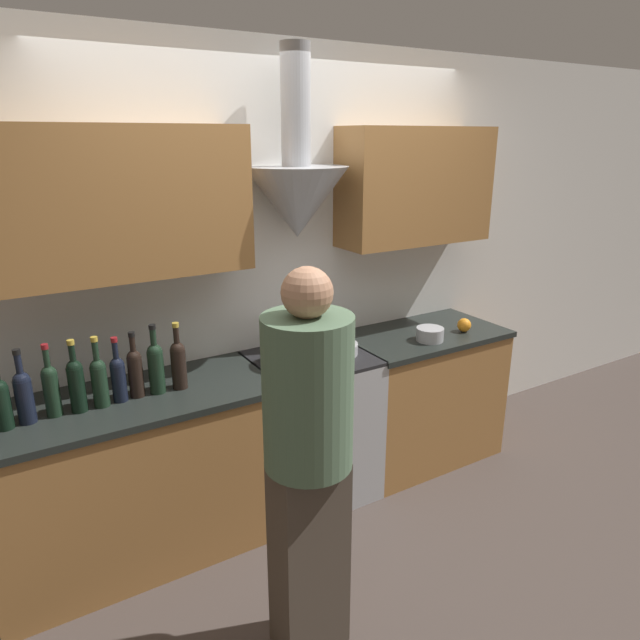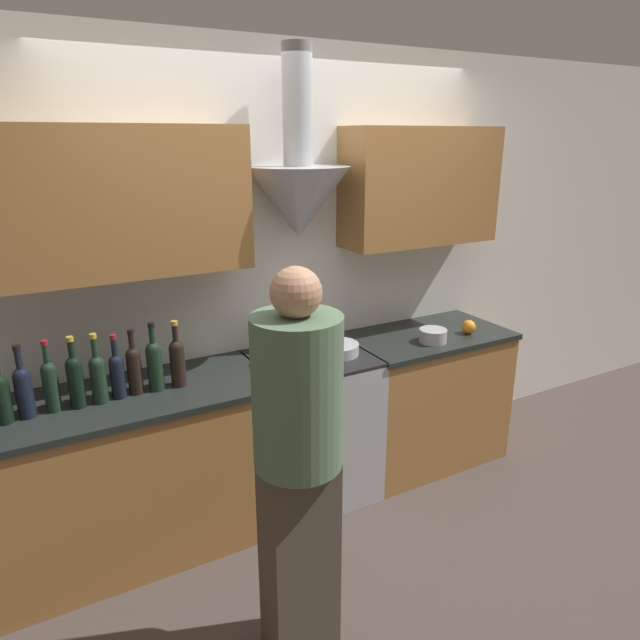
% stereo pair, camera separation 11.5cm
% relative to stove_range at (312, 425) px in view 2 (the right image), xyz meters
% --- Properties ---
extents(ground_plane, '(12.00, 12.00, 0.00)m').
position_rel_stove_range_xyz_m(ground_plane, '(0.00, -0.34, -0.45)').
color(ground_plane, '#423833').
extents(wall_back, '(8.40, 0.57, 2.60)m').
position_rel_stove_range_xyz_m(wall_back, '(-0.06, 0.27, 1.02)').
color(wall_back, white).
rests_on(wall_back, ground_plane).
extents(counter_left, '(1.41, 0.62, 0.89)m').
position_rel_stove_range_xyz_m(counter_left, '(-1.03, -0.00, -0.00)').
color(counter_left, '#9E6B38').
rests_on(counter_left, ground_plane).
extents(counter_right, '(1.04, 0.62, 0.89)m').
position_rel_stove_range_xyz_m(counter_right, '(0.84, -0.00, -0.00)').
color(counter_right, '#9E6B38').
rests_on(counter_right, ground_plane).
extents(stove_range, '(0.67, 0.60, 0.89)m').
position_rel_stove_range_xyz_m(stove_range, '(0.00, 0.00, 0.00)').
color(stove_range, '#A8AAAF').
rests_on(stove_range, ground_plane).
extents(wine_bottle_1, '(0.08, 0.08, 0.33)m').
position_rel_stove_range_xyz_m(wine_bottle_1, '(-1.56, -0.04, 0.57)').
color(wine_bottle_1, black).
rests_on(wine_bottle_1, counter_left).
extents(wine_bottle_2, '(0.08, 0.08, 0.34)m').
position_rel_stove_range_xyz_m(wine_bottle_2, '(-1.47, -0.03, 0.58)').
color(wine_bottle_2, black).
rests_on(wine_bottle_2, counter_left).
extents(wine_bottle_3, '(0.07, 0.07, 0.34)m').
position_rel_stove_range_xyz_m(wine_bottle_3, '(-1.35, -0.02, 0.58)').
color(wine_bottle_3, black).
rests_on(wine_bottle_3, counter_left).
extents(wine_bottle_4, '(0.07, 0.07, 0.35)m').
position_rel_stove_range_xyz_m(wine_bottle_4, '(-1.25, -0.03, 0.58)').
color(wine_bottle_4, black).
rests_on(wine_bottle_4, counter_left).
extents(wine_bottle_5, '(0.07, 0.07, 0.34)m').
position_rel_stove_range_xyz_m(wine_bottle_5, '(-1.15, -0.03, 0.57)').
color(wine_bottle_5, black).
rests_on(wine_bottle_5, counter_left).
extents(wine_bottle_6, '(0.07, 0.07, 0.32)m').
position_rel_stove_range_xyz_m(wine_bottle_6, '(-1.06, -0.02, 0.57)').
color(wine_bottle_6, black).
rests_on(wine_bottle_6, counter_left).
extents(wine_bottle_7, '(0.07, 0.07, 0.33)m').
position_rel_stove_range_xyz_m(wine_bottle_7, '(-0.98, -0.01, 0.58)').
color(wine_bottle_7, black).
rests_on(wine_bottle_7, counter_left).
extents(wine_bottle_8, '(0.08, 0.08, 0.35)m').
position_rel_stove_range_xyz_m(wine_bottle_8, '(-0.88, -0.02, 0.58)').
color(wine_bottle_8, black).
rests_on(wine_bottle_8, counter_left).
extents(wine_bottle_9, '(0.08, 0.08, 0.34)m').
position_rel_stove_range_xyz_m(wine_bottle_9, '(-0.77, -0.02, 0.58)').
color(wine_bottle_9, black).
rests_on(wine_bottle_9, counter_left).
extents(stock_pot, '(0.27, 0.27, 0.13)m').
position_rel_stove_range_xyz_m(stock_pot, '(-0.15, -0.04, 0.51)').
color(stock_pot, '#A8AAAF').
rests_on(stock_pot, stove_range).
extents(mixing_bowl, '(0.25, 0.25, 0.06)m').
position_rel_stove_range_xyz_m(mixing_bowl, '(0.15, -0.03, 0.47)').
color(mixing_bowl, '#A8AAAF').
rests_on(mixing_bowl, stove_range).
extents(orange_fruit, '(0.09, 0.09, 0.09)m').
position_rel_stove_range_xyz_m(orange_fruit, '(1.07, -0.13, 0.48)').
color(orange_fruit, orange).
rests_on(orange_fruit, counter_right).
extents(saucepan, '(0.17, 0.17, 0.08)m').
position_rel_stove_range_xyz_m(saucepan, '(0.77, -0.14, 0.48)').
color(saucepan, '#A8AAAF').
rests_on(saucepan, counter_right).
extents(person_foreground_left, '(0.34, 0.34, 1.66)m').
position_rel_stove_range_xyz_m(person_foreground_left, '(-0.56, -0.94, 0.47)').
color(person_foreground_left, '#473D33').
rests_on(person_foreground_left, ground_plane).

